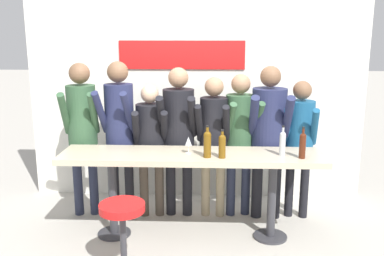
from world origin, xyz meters
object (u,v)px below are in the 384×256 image
at_px(wine_glass_0, 188,142).
at_px(person_center_left, 151,137).
at_px(tasting_table, 192,165).
at_px(bar_stool, 123,227).
at_px(person_left, 119,121).
at_px(person_far_right, 269,126).
at_px(person_center_right, 214,131).
at_px(person_far_left, 82,122).
at_px(wine_bottle_1, 222,145).
at_px(person_right, 240,129).
at_px(person_center, 179,126).
at_px(wine_bottle_2, 283,142).
at_px(wine_bottle_0, 207,143).
at_px(person_rightmost, 300,134).
at_px(wine_bottle_3, 303,144).

bearing_deg(wine_glass_0, person_center_left, 131.92).
bearing_deg(tasting_table, bar_stool, -128.84).
bearing_deg(person_left, person_far_right, 5.57).
height_order(person_center_right, wine_glass_0, person_center_right).
relative_size(person_far_left, person_far_right, 1.02).
bearing_deg(wine_bottle_1, person_right, 72.87).
xyz_separation_m(person_center, wine_glass_0, (0.14, -0.55, -0.05)).
height_order(person_right, person_far_right, person_far_right).
relative_size(person_center, wine_bottle_1, 6.13).
bearing_deg(person_far_left, person_center_right, -6.91).
distance_m(person_far_right, wine_bottle_2, 0.56).
bearing_deg(wine_bottle_0, wine_glass_0, 145.95).
xyz_separation_m(tasting_table, person_left, (-0.86, 0.51, 0.36)).
distance_m(person_center, wine_bottle_2, 1.25).
distance_m(wine_bottle_0, wine_glass_0, 0.24).
height_order(bar_stool, person_center_right, person_center_right).
distance_m(person_far_left, person_rightmost, 2.52).
xyz_separation_m(tasting_table, person_far_left, (-1.29, 0.51, 0.35)).
bearing_deg(wine_bottle_1, wine_glass_0, 156.93).
distance_m(bar_stool, person_center_right, 1.63).
distance_m(person_far_left, wine_bottle_2, 2.29).
xyz_separation_m(person_right, wine_bottle_3, (0.57, -0.71, 0.02)).
bearing_deg(person_far_left, person_right, -5.78).
bearing_deg(person_rightmost, person_far_right, -163.69).
xyz_separation_m(person_far_right, wine_bottle_2, (0.07, -0.55, -0.04)).
distance_m(bar_stool, wine_bottle_1, 1.24).
bearing_deg(wine_glass_0, wine_bottle_3, -6.24).
distance_m(person_right, person_rightmost, 0.69).
bearing_deg(person_far_right, person_left, -178.20).
xyz_separation_m(person_center, wine_bottle_2, (1.10, -0.59, -0.03)).
distance_m(wine_bottle_3, wine_glass_0, 1.15).
distance_m(bar_stool, wine_bottle_2, 1.78).
relative_size(tasting_table, person_far_left, 1.50).
relative_size(person_center, person_center_right, 1.06).
bearing_deg(person_center_left, person_far_left, 173.38).
relative_size(person_center, person_rightmost, 1.09).
relative_size(bar_stool, person_left, 0.36).
bearing_deg(person_far_right, person_far_left, -178.32).
distance_m(person_center, wine_bottle_1, 0.85).
bearing_deg(person_center_left, wine_bottle_2, -28.04).
height_order(person_center_right, wine_bottle_0, person_center_right).
distance_m(tasting_table, person_far_right, 1.05).
xyz_separation_m(person_center, person_far_right, (1.03, -0.03, 0.01)).
bearing_deg(person_center_right, wine_bottle_0, -90.92).
relative_size(tasting_table, person_right, 1.61).
bearing_deg(person_left, wine_glass_0, -26.54).
distance_m(person_far_right, wine_glass_0, 1.03).
xyz_separation_m(person_left, wine_bottle_1, (1.17, -0.66, -0.10)).
bearing_deg(person_right, wine_bottle_2, -68.54).
bearing_deg(person_center, bar_stool, -106.19).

